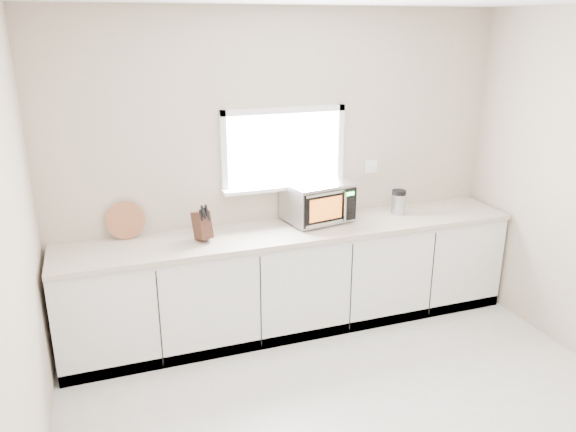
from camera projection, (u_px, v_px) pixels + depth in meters
name	position (u px, v px, depth m)	size (l,w,h in m)	color
back_wall	(283.00, 169.00, 4.86)	(4.00, 0.17, 2.70)	#BBA994
cabinets	(295.00, 280.00, 4.89)	(3.92, 0.60, 0.88)	silver
countertop	(295.00, 231.00, 4.73)	(3.92, 0.64, 0.04)	#C1AE9F
microwave	(318.00, 201.00, 4.86)	(0.60, 0.51, 0.35)	black
knife_block	(202.00, 225.00, 4.43)	(0.15, 0.23, 0.31)	#412317
cutting_board	(125.00, 220.00, 4.47)	(0.31, 0.31, 0.02)	#9B5C3C
coffee_grinder	(398.00, 202.00, 5.07)	(0.13, 0.13, 0.23)	#ACAFB4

